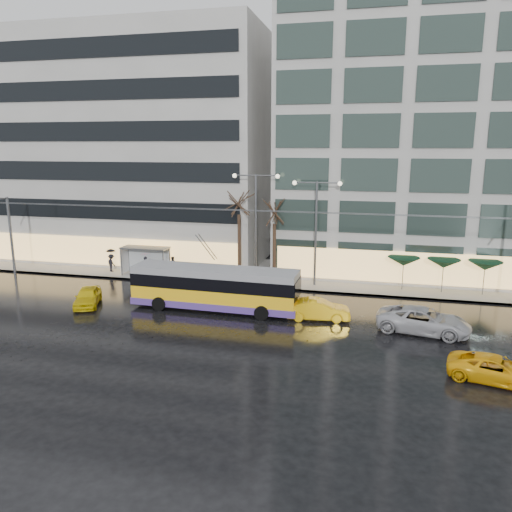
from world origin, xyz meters
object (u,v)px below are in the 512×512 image
(street_lamp_near, at_px, (256,213))
(trolleybus, at_px, (215,289))
(bus_shelter, at_px, (142,254))
(taxi_a, at_px, (88,296))

(street_lamp_near, bearing_deg, trolleybus, -98.58)
(bus_shelter, relative_size, street_lamp_near, 0.47)
(bus_shelter, bearing_deg, trolleybus, -39.25)
(trolleybus, bearing_deg, street_lamp_near, 81.42)
(trolleybus, relative_size, bus_shelter, 2.86)
(street_lamp_near, distance_m, taxi_a, 14.75)
(street_lamp_near, xyz_separation_m, taxi_a, (-10.48, -8.92, -5.31))
(trolleybus, xyz_separation_m, bus_shelter, (-9.23, 7.54, 0.46))
(bus_shelter, distance_m, taxi_a, 8.90)
(trolleybus, height_order, bus_shelter, trolleybus)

